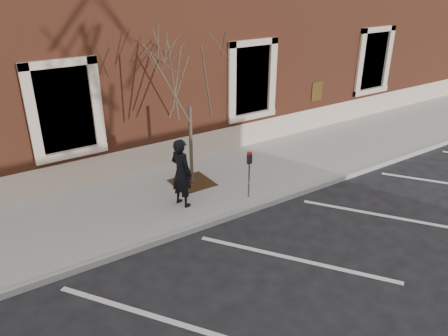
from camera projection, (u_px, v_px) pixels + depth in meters
ground at (237, 215)px, 11.09m from camera, size 120.00×120.00×0.00m
sidewalk_near at (202, 187)px, 12.39m from camera, size 40.00×3.50×0.15m
curb_near at (238, 214)px, 11.02m from camera, size 40.00×0.12×0.15m
parking_stripes at (295, 259)px, 9.42m from camera, size 28.00×4.40×0.01m
building_civic at (112, 22)px, 15.31m from camera, size 40.00×8.62×8.00m
man at (181, 173)px, 10.95m from camera, size 0.59×0.75×1.80m
parking_meter at (249, 166)px, 11.31m from camera, size 0.12×0.09×1.29m
tree_grate at (192, 183)px, 12.43m from camera, size 1.07×1.07×0.03m
sapling at (189, 83)px, 11.24m from camera, size 2.47×2.47×4.12m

